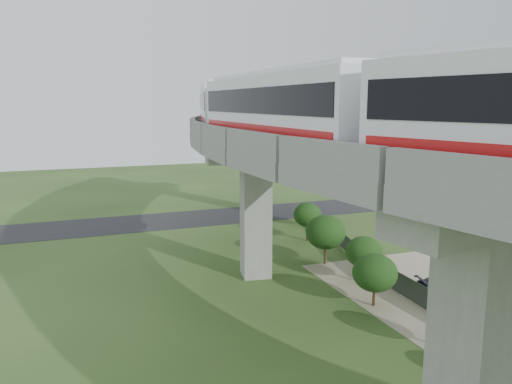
# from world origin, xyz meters

# --- Properties ---
(ground) EXTENTS (160.00, 160.00, 0.00)m
(ground) POSITION_xyz_m (0.00, 0.00, 0.00)
(ground) COLOR #2F481D
(ground) RESTS_ON ground
(asphalt_road) EXTENTS (60.00, 8.00, 0.03)m
(asphalt_road) POSITION_xyz_m (0.00, 30.00, 0.01)
(asphalt_road) COLOR #232326
(asphalt_road) RESTS_ON ground
(viaduct) EXTENTS (19.58, 73.98, 11.40)m
(viaduct) POSITION_xyz_m (3.84, 0.00, 9.05)
(viaduct) COLOR #99968E
(viaduct) RESTS_ON ground
(metro_train) EXTENTS (13.36, 61.04, 3.64)m
(metro_train) POSITION_xyz_m (0.62, 5.70, 12.31)
(metro_train) COLOR silver
(metro_train) RESTS_ON ground
(fence) EXTENTS (3.87, 38.73, 1.50)m
(fence) POSITION_xyz_m (9.75, 0.00, 0.75)
(fence) COLOR #2D382D
(fence) RESTS_ON ground
(tree_0) EXTENTS (2.11, 2.11, 2.44)m
(tree_0) POSITION_xyz_m (11.11, 22.68, 1.54)
(tree_0) COLOR #382314
(tree_0) RESTS_ON ground
(tree_1) EXTENTS (2.60, 2.60, 3.56)m
(tree_1) POSITION_xyz_m (8.68, 17.49, 2.45)
(tree_1) COLOR #382314
(tree_1) RESTS_ON ground
(tree_2) EXTENTS (3.14, 3.14, 3.96)m
(tree_2) POSITION_xyz_m (6.90, 10.77, 2.63)
(tree_2) COLOR #382314
(tree_2) RESTS_ON ground
(tree_3) EXTENTS (2.60, 2.60, 3.39)m
(tree_3) POSITION_xyz_m (7.42, 6.12, 2.28)
(tree_3) COLOR #382314
(tree_3) RESTS_ON ground
(tree_4) EXTENTS (2.80, 2.80, 3.38)m
(tree_4) POSITION_xyz_m (5.80, 2.39, 2.19)
(tree_4) COLOR #382314
(tree_4) RESTS_ON ground
(tree_5) EXTENTS (2.22, 2.22, 3.00)m
(tree_5) POSITION_xyz_m (6.35, -4.22, 2.05)
(tree_5) COLOR #382314
(tree_5) RESTS_ON ground
(car_dark) EXTENTS (4.66, 2.69, 1.27)m
(car_dark) POSITION_xyz_m (11.51, 2.10, 0.68)
(car_dark) COLOR black
(car_dark) RESTS_ON dirt_lot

